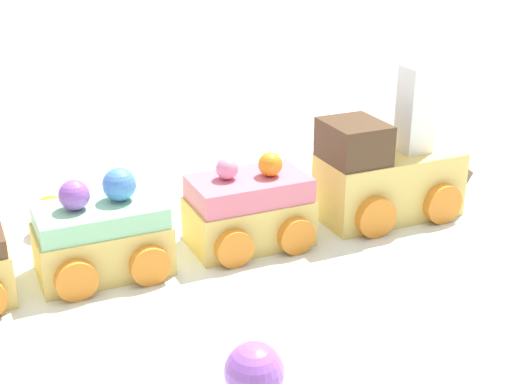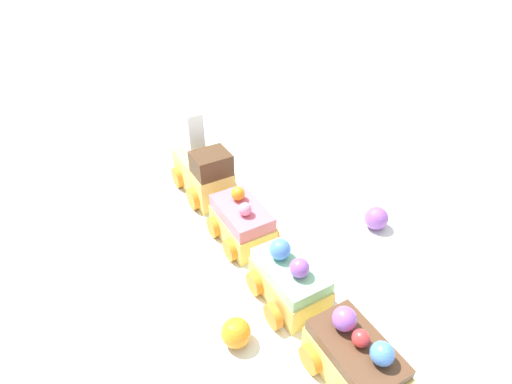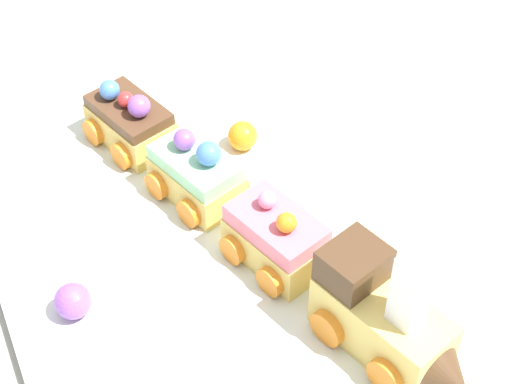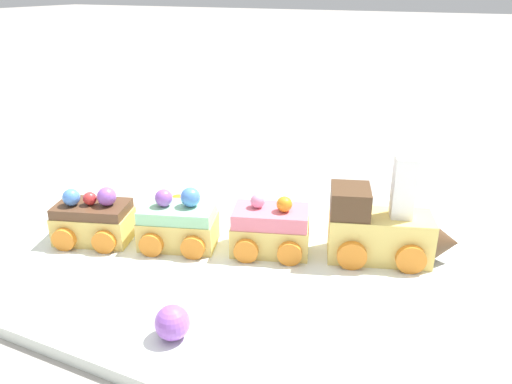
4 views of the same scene
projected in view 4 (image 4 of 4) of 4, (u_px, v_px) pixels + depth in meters
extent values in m
plane|color=gray|center=(251.00, 259.00, 0.54)|extent=(10.00, 10.00, 0.00)
cube|color=silver|center=(251.00, 254.00, 0.53)|extent=(0.81, 0.41, 0.01)
cube|color=#EACC66|center=(379.00, 236.00, 0.51)|extent=(0.11, 0.08, 0.05)
cube|color=#4C331E|center=(350.00, 201.00, 0.50)|extent=(0.05, 0.05, 0.03)
cone|color=#4C331E|center=(444.00, 242.00, 0.50)|extent=(0.04, 0.05, 0.04)
cube|color=white|center=(401.00, 207.00, 0.49)|extent=(0.03, 0.03, 0.02)
cube|color=white|center=(404.00, 187.00, 0.48)|extent=(0.03, 0.03, 0.02)
cube|color=white|center=(406.00, 167.00, 0.47)|extent=(0.03, 0.03, 0.02)
cylinder|color=orange|center=(411.00, 259.00, 0.48)|extent=(0.03, 0.02, 0.03)
cylinder|color=orange|center=(403.00, 234.00, 0.53)|extent=(0.03, 0.02, 0.03)
cylinder|color=orange|center=(352.00, 256.00, 0.49)|extent=(0.03, 0.02, 0.03)
cylinder|color=orange|center=(349.00, 231.00, 0.54)|extent=(0.03, 0.02, 0.03)
cube|color=#EACC66|center=(270.00, 237.00, 0.52)|extent=(0.09, 0.07, 0.03)
cube|color=#E57084|center=(271.00, 216.00, 0.51)|extent=(0.09, 0.07, 0.02)
sphere|color=pink|center=(258.00, 201.00, 0.51)|extent=(0.02, 0.02, 0.01)
sphere|color=orange|center=(284.00, 204.00, 0.50)|extent=(0.02, 0.02, 0.02)
cylinder|color=orange|center=(290.00, 254.00, 0.50)|extent=(0.03, 0.01, 0.02)
cylinder|color=orange|center=(293.00, 229.00, 0.55)|extent=(0.03, 0.01, 0.02)
cylinder|color=orange|center=(246.00, 251.00, 0.50)|extent=(0.03, 0.01, 0.02)
cylinder|color=orange|center=(253.00, 227.00, 0.55)|extent=(0.03, 0.01, 0.02)
cube|color=#EACC66|center=(179.00, 231.00, 0.53)|extent=(0.09, 0.07, 0.03)
cube|color=#93DBA3|center=(177.00, 212.00, 0.52)|extent=(0.09, 0.07, 0.01)
sphere|color=#9956C6|center=(164.00, 198.00, 0.52)|extent=(0.02, 0.02, 0.02)
sphere|color=#4C84E0|center=(190.00, 197.00, 0.52)|extent=(0.03, 0.03, 0.02)
cylinder|color=orange|center=(193.00, 248.00, 0.51)|extent=(0.03, 0.01, 0.02)
cylinder|color=orange|center=(205.00, 224.00, 0.56)|extent=(0.03, 0.01, 0.02)
cylinder|color=orange|center=(151.00, 245.00, 0.51)|extent=(0.03, 0.01, 0.02)
cylinder|color=orange|center=(166.00, 222.00, 0.56)|extent=(0.03, 0.01, 0.02)
cube|color=#EACC66|center=(94.00, 226.00, 0.54)|extent=(0.09, 0.07, 0.03)
cube|color=brown|center=(92.00, 209.00, 0.54)|extent=(0.09, 0.07, 0.01)
sphere|color=#4C84E0|center=(71.00, 197.00, 0.53)|extent=(0.02, 0.02, 0.02)
sphere|color=red|center=(90.00, 198.00, 0.53)|extent=(0.02, 0.02, 0.01)
sphere|color=#9956C6|center=(107.00, 196.00, 0.53)|extent=(0.03, 0.03, 0.02)
cylinder|color=orange|center=(104.00, 242.00, 0.52)|extent=(0.03, 0.01, 0.02)
cylinder|color=orange|center=(123.00, 219.00, 0.57)|extent=(0.03, 0.01, 0.02)
cylinder|color=orange|center=(64.00, 240.00, 0.52)|extent=(0.03, 0.01, 0.02)
cylinder|color=orange|center=(87.00, 217.00, 0.57)|extent=(0.03, 0.01, 0.02)
sphere|color=#9956C6|center=(172.00, 323.00, 0.39)|extent=(0.03, 0.03, 0.03)
sphere|color=orange|center=(178.00, 205.00, 0.60)|extent=(0.03, 0.03, 0.03)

